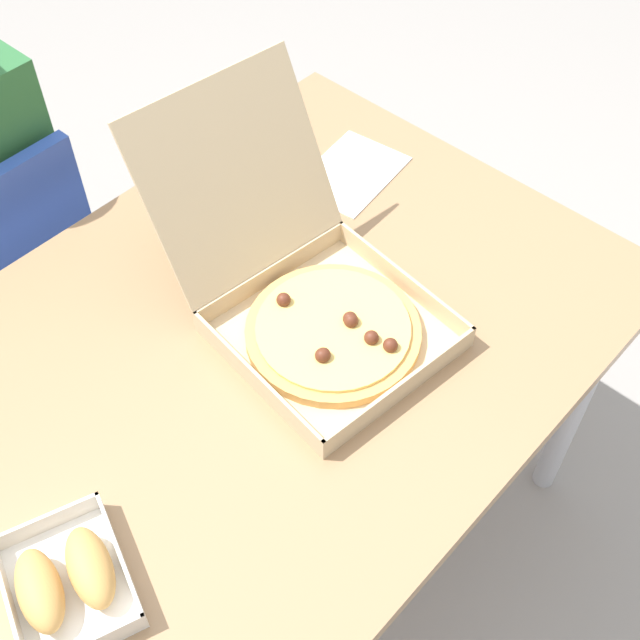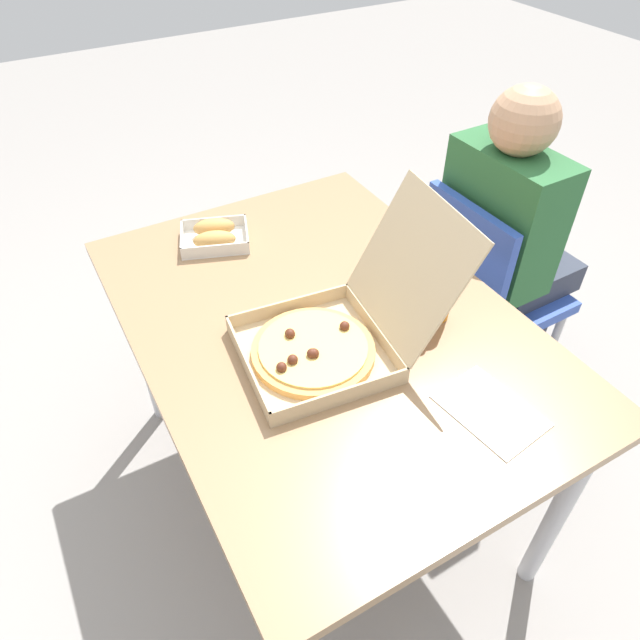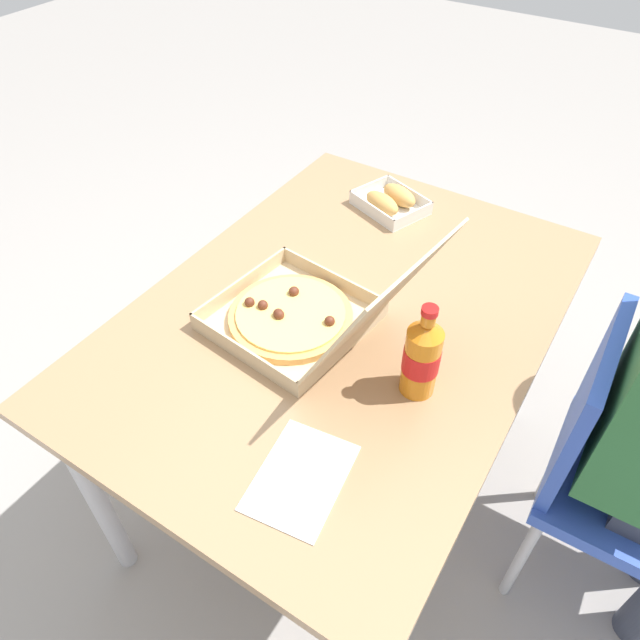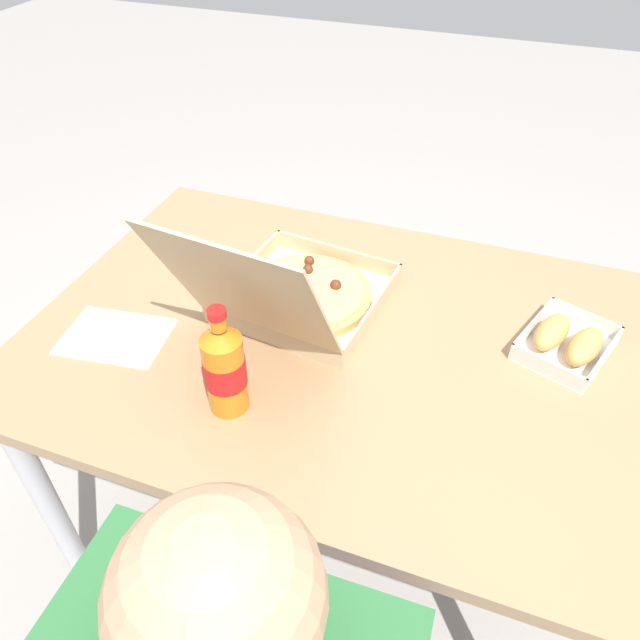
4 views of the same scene
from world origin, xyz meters
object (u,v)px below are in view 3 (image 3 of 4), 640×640
chair (616,469)px  paper_menu (301,477)px  pizza_box_open (304,315)px  cola_bottle (422,357)px  bread_side_box (391,201)px

chair → paper_menu: bearing=-43.7°
pizza_box_open → paper_menu: (0.32, 0.20, -0.04)m
cola_bottle → paper_menu: cola_bottle is taller
pizza_box_open → cola_bottle: (0.02, 0.29, 0.05)m
pizza_box_open → cola_bottle: pizza_box_open is taller
pizza_box_open → bread_side_box: bearing=-173.1°
cola_bottle → paper_menu: (0.30, -0.08, -0.09)m
cola_bottle → bread_side_box: bearing=-147.8°
bread_side_box → cola_bottle: size_ratio=1.03×
chair → cola_bottle: cola_bottle is taller
cola_bottle → paper_menu: bearing=-15.7°
pizza_box_open → cola_bottle: bearing=86.3°
chair → pizza_box_open: bearing=-73.0°
paper_menu → chair: bearing=128.6°
pizza_box_open → cola_bottle: size_ratio=2.24×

